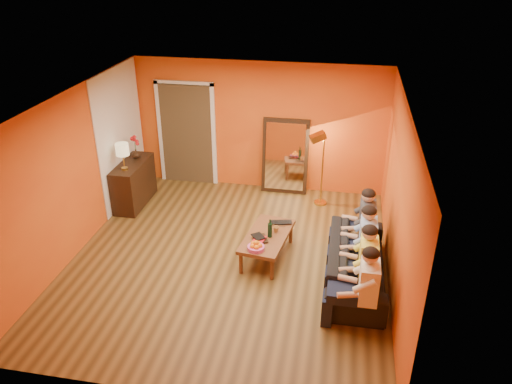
% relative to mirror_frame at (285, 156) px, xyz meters
% --- Properties ---
extents(room_shell, '(5.00, 5.50, 2.60)m').
position_rel_mirror_frame_xyz_m(room_shell, '(-0.55, -2.26, 0.54)').
color(room_shell, brown).
rests_on(room_shell, ground).
extents(white_accent, '(0.02, 1.90, 2.58)m').
position_rel_mirror_frame_xyz_m(white_accent, '(-3.04, -0.88, 0.54)').
color(white_accent, white).
rests_on(white_accent, wall_left).
extents(doorway_recess, '(1.06, 0.30, 2.10)m').
position_rel_mirror_frame_xyz_m(doorway_recess, '(-2.05, 0.20, 0.29)').
color(doorway_recess, '#3F2D19').
rests_on(doorway_recess, floor).
extents(door_jamb_left, '(0.08, 0.06, 2.20)m').
position_rel_mirror_frame_xyz_m(door_jamb_left, '(-2.62, 0.08, 0.29)').
color(door_jamb_left, white).
rests_on(door_jamb_left, wall_back).
extents(door_jamb_right, '(0.08, 0.06, 2.20)m').
position_rel_mirror_frame_xyz_m(door_jamb_right, '(-1.48, 0.08, 0.29)').
color(door_jamb_right, white).
rests_on(door_jamb_right, wall_back).
extents(door_header, '(1.22, 0.06, 0.08)m').
position_rel_mirror_frame_xyz_m(door_header, '(-2.05, 0.08, 1.36)').
color(door_header, white).
rests_on(door_header, wall_back).
extents(mirror_frame, '(0.92, 0.27, 1.51)m').
position_rel_mirror_frame_xyz_m(mirror_frame, '(0.00, 0.00, 0.00)').
color(mirror_frame, black).
rests_on(mirror_frame, floor).
extents(mirror_glass, '(0.78, 0.21, 1.35)m').
position_rel_mirror_frame_xyz_m(mirror_glass, '(0.00, -0.04, 0.00)').
color(mirror_glass, white).
rests_on(mirror_glass, mirror_frame).
extents(sideboard, '(0.44, 1.18, 0.85)m').
position_rel_mirror_frame_xyz_m(sideboard, '(-2.79, -1.08, -0.34)').
color(sideboard, black).
rests_on(sideboard, floor).
extents(table_lamp, '(0.24, 0.24, 0.51)m').
position_rel_mirror_frame_xyz_m(table_lamp, '(-2.79, -1.38, 0.34)').
color(table_lamp, beige).
rests_on(table_lamp, sideboard).
extents(sofa, '(2.15, 0.84, 0.63)m').
position_rel_mirror_frame_xyz_m(sofa, '(1.45, -2.81, -0.45)').
color(sofa, black).
rests_on(sofa, floor).
extents(coffee_table, '(0.79, 1.29, 0.42)m').
position_rel_mirror_frame_xyz_m(coffee_table, '(0.04, -2.45, -0.55)').
color(coffee_table, brown).
rests_on(coffee_table, floor).
extents(floor_lamp, '(0.36, 0.33, 1.44)m').
position_rel_mirror_frame_xyz_m(floor_lamp, '(0.77, -0.46, -0.04)').
color(floor_lamp, gold).
rests_on(floor_lamp, floor).
extents(dog, '(0.51, 0.63, 0.64)m').
position_rel_mirror_frame_xyz_m(dog, '(1.45, -2.42, -0.44)').
color(dog, olive).
rests_on(dog, floor).
extents(person_far_left, '(0.70, 0.44, 1.22)m').
position_rel_mirror_frame_xyz_m(person_far_left, '(1.58, -3.81, -0.15)').
color(person_far_left, silver).
rests_on(person_far_left, sofa).
extents(person_mid_left, '(0.70, 0.44, 1.22)m').
position_rel_mirror_frame_xyz_m(person_mid_left, '(1.58, -3.26, -0.15)').
color(person_mid_left, '#E2DC4B').
rests_on(person_mid_left, sofa).
extents(person_mid_right, '(0.70, 0.44, 1.22)m').
position_rel_mirror_frame_xyz_m(person_mid_right, '(1.58, -2.71, -0.15)').
color(person_mid_right, '#8BA9D7').
rests_on(person_mid_right, sofa).
extents(person_far_right, '(0.70, 0.44, 1.22)m').
position_rel_mirror_frame_xyz_m(person_far_right, '(1.58, -2.16, -0.15)').
color(person_far_right, '#35353A').
rests_on(person_far_right, sofa).
extents(fruit_bowl, '(0.26, 0.26, 0.16)m').
position_rel_mirror_frame_xyz_m(fruit_bowl, '(-0.06, -2.90, -0.26)').
color(fruit_bowl, '#D14A95').
rests_on(fruit_bowl, coffee_table).
extents(wine_bottle, '(0.07, 0.07, 0.31)m').
position_rel_mirror_frame_xyz_m(wine_bottle, '(0.09, -2.50, -0.18)').
color(wine_bottle, black).
rests_on(wine_bottle, coffee_table).
extents(tumbler, '(0.12, 0.12, 0.09)m').
position_rel_mirror_frame_xyz_m(tumbler, '(0.16, -2.33, -0.29)').
color(tumbler, '#B27F3F').
rests_on(tumbler, coffee_table).
extents(laptop, '(0.40, 0.30, 0.03)m').
position_rel_mirror_frame_xyz_m(laptop, '(0.22, -2.10, -0.33)').
color(laptop, black).
rests_on(laptop, coffee_table).
extents(book_lower, '(0.30, 0.33, 0.03)m').
position_rel_mirror_frame_xyz_m(book_lower, '(-0.14, -2.65, -0.33)').
color(book_lower, black).
rests_on(book_lower, coffee_table).
extents(book_mid, '(0.22, 0.26, 0.02)m').
position_rel_mirror_frame_xyz_m(book_mid, '(-0.13, -2.64, -0.31)').
color(book_mid, red).
rests_on(book_mid, book_lower).
extents(book_upper, '(0.26, 0.27, 0.02)m').
position_rel_mirror_frame_xyz_m(book_upper, '(-0.14, -2.66, -0.29)').
color(book_upper, black).
rests_on(book_upper, book_mid).
extents(vase, '(0.17, 0.17, 0.18)m').
position_rel_mirror_frame_xyz_m(vase, '(-2.79, -0.83, 0.18)').
color(vase, black).
rests_on(vase, sideboard).
extents(flowers, '(0.17, 0.17, 0.48)m').
position_rel_mirror_frame_xyz_m(flowers, '(-2.79, -0.83, 0.45)').
color(flowers, red).
rests_on(flowers, vase).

